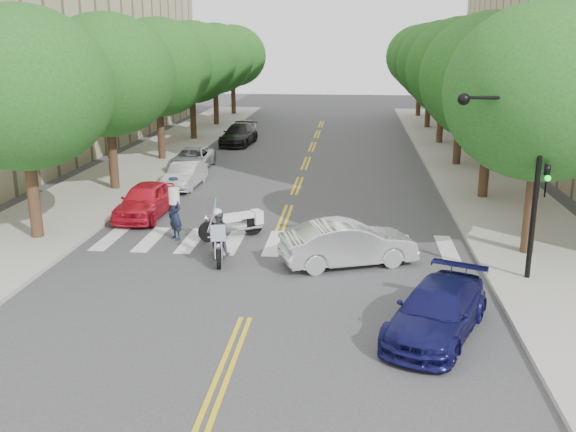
# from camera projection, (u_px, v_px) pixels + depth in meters

# --- Properties ---
(ground) EXTENTS (140.00, 140.00, 0.00)m
(ground) POSITION_uv_depth(u_px,v_px,m) (246.00, 318.00, 17.23)
(ground) COLOR #38383A
(ground) RESTS_ON ground
(sidewalk_left) EXTENTS (5.00, 60.00, 0.15)m
(sidewalk_left) POSITION_uv_depth(u_px,v_px,m) (151.00, 159.00, 39.21)
(sidewalk_left) COLOR #9E9991
(sidewalk_left) RESTS_ON ground
(sidewalk_right) EXTENTS (5.00, 60.00, 0.15)m
(sidewalk_right) POSITION_uv_depth(u_px,v_px,m) (468.00, 165.00, 37.36)
(sidewalk_right) COLOR #9E9991
(sidewalk_right) RESTS_ON ground
(tree_l_0) EXTENTS (6.40, 6.40, 8.45)m
(tree_l_0) POSITION_uv_depth(u_px,v_px,m) (22.00, 88.00, 22.33)
(tree_l_0) COLOR #382316
(tree_l_0) RESTS_ON ground
(tree_l_1) EXTENTS (6.40, 6.40, 8.45)m
(tree_l_1) POSITION_uv_depth(u_px,v_px,m) (107.00, 75.00, 30.00)
(tree_l_1) COLOR #382316
(tree_l_1) RESTS_ON ground
(tree_l_2) EXTENTS (6.40, 6.40, 8.45)m
(tree_l_2) POSITION_uv_depth(u_px,v_px,m) (157.00, 68.00, 37.66)
(tree_l_2) COLOR #382316
(tree_l_2) RESTS_ON ground
(tree_l_3) EXTENTS (6.40, 6.40, 8.45)m
(tree_l_3) POSITION_uv_depth(u_px,v_px,m) (191.00, 62.00, 45.33)
(tree_l_3) COLOR #382316
(tree_l_3) RESTS_ON ground
(tree_l_4) EXTENTS (6.40, 6.40, 8.45)m
(tree_l_4) POSITION_uv_depth(u_px,v_px,m) (215.00, 59.00, 53.00)
(tree_l_4) COLOR #382316
(tree_l_4) RESTS_ON ground
(tree_l_5) EXTENTS (6.40, 6.40, 8.45)m
(tree_l_5) POSITION_uv_depth(u_px,v_px,m) (232.00, 56.00, 60.66)
(tree_l_5) COLOR #382316
(tree_l_5) RESTS_ON ground
(tree_r_0) EXTENTS (6.40, 6.40, 8.45)m
(tree_r_0) POSITION_uv_depth(u_px,v_px,m) (543.00, 93.00, 20.63)
(tree_r_0) COLOR #382316
(tree_r_0) RESTS_ON ground
(tree_r_1) EXTENTS (6.40, 6.40, 8.45)m
(tree_r_1) POSITION_uv_depth(u_px,v_px,m) (492.00, 78.00, 28.29)
(tree_r_1) COLOR #382316
(tree_r_1) RESTS_ON ground
(tree_r_2) EXTENTS (6.40, 6.40, 8.45)m
(tree_r_2) POSITION_uv_depth(u_px,v_px,m) (463.00, 69.00, 35.96)
(tree_r_2) COLOR #382316
(tree_r_2) RESTS_ON ground
(tree_r_3) EXTENTS (6.40, 6.40, 8.45)m
(tree_r_3) POSITION_uv_depth(u_px,v_px,m) (444.00, 63.00, 43.62)
(tree_r_3) COLOR #382316
(tree_r_3) RESTS_ON ground
(tree_r_4) EXTENTS (6.40, 6.40, 8.45)m
(tree_r_4) POSITION_uv_depth(u_px,v_px,m) (431.00, 59.00, 51.29)
(tree_r_4) COLOR #382316
(tree_r_4) RESTS_ON ground
(tree_r_5) EXTENTS (6.40, 6.40, 8.45)m
(tree_r_5) POSITION_uv_depth(u_px,v_px,m) (421.00, 57.00, 58.95)
(tree_r_5) COLOR #382316
(tree_r_5) RESTS_ON ground
(traffic_signal_pole) EXTENTS (2.82, 0.42, 6.00)m
(traffic_signal_pole) POSITION_uv_depth(u_px,v_px,m) (522.00, 163.00, 18.83)
(traffic_signal_pole) COLOR black
(traffic_signal_pole) RESTS_ON ground
(motorcycle_police) EXTENTS (0.85, 2.21, 1.81)m
(motorcycle_police) POSITION_uv_depth(u_px,v_px,m) (219.00, 237.00, 21.53)
(motorcycle_police) COLOR black
(motorcycle_police) RESTS_ON ground
(motorcycle_parked) EXTENTS (2.27, 1.72, 1.67)m
(motorcycle_parked) POSITION_uv_depth(u_px,v_px,m) (237.00, 222.00, 24.03)
(motorcycle_parked) COLOR black
(motorcycle_parked) RESTS_ON ground
(officer_standing) EXTENTS (0.81, 0.81, 1.89)m
(officer_standing) POSITION_uv_depth(u_px,v_px,m) (175.00, 215.00, 23.69)
(officer_standing) COLOR #151D31
(officer_standing) RESTS_ON ground
(convertible) EXTENTS (4.73, 3.01, 1.47)m
(convertible) POSITION_uv_depth(u_px,v_px,m) (349.00, 243.00, 21.08)
(convertible) COLOR silver
(convertible) RESTS_ON ground
(sedan_blue) EXTENTS (3.42, 4.83, 1.30)m
(sedan_blue) POSITION_uv_depth(u_px,v_px,m) (437.00, 311.00, 16.09)
(sedan_blue) COLOR #111147
(sedan_blue) RESTS_ON ground
(parked_car_a) EXTENTS (1.85, 4.31, 1.45)m
(parked_car_a) POSITION_uv_depth(u_px,v_px,m) (146.00, 200.00, 26.69)
(parked_car_a) COLOR red
(parked_car_a) RESTS_ON ground
(parked_car_b) EXTENTS (1.49, 3.88, 1.26)m
(parked_car_b) POSITION_uv_depth(u_px,v_px,m) (185.00, 175.00, 32.03)
(parked_car_b) COLOR #BEBEBE
(parked_car_b) RESTS_ON ground
(parked_car_c) EXTENTS (2.11, 4.44, 1.22)m
(parked_car_c) POSITION_uv_depth(u_px,v_px,m) (192.00, 159.00, 36.36)
(parked_car_c) COLOR #9DA0A4
(parked_car_c) RESTS_ON ground
(parked_car_d) EXTENTS (2.31, 4.94, 1.39)m
(parked_car_d) POSITION_uv_depth(u_px,v_px,m) (239.00, 135.00, 44.85)
(parked_car_d) COLOR black
(parked_car_d) RESTS_ON ground
(parked_car_e) EXTENTS (1.70, 3.92, 1.31)m
(parked_car_e) POSITION_uv_depth(u_px,v_px,m) (244.00, 129.00, 48.06)
(parked_car_e) COLOR #ABACB0
(parked_car_e) RESTS_ON ground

